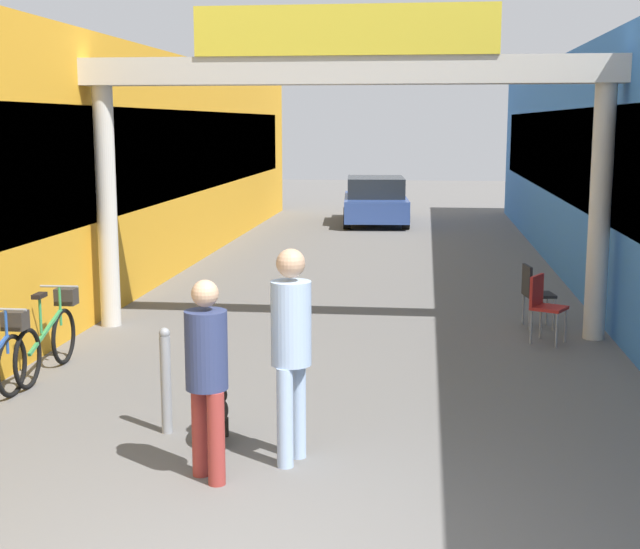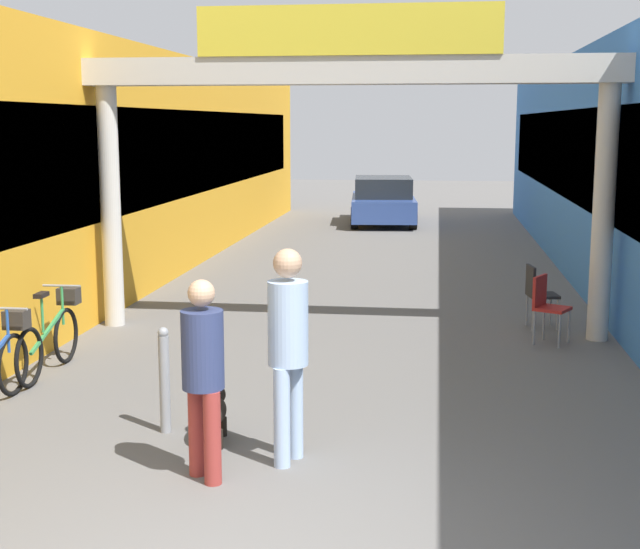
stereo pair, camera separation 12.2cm
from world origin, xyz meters
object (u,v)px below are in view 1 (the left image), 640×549
Objects in this scene: pedestrian_companion at (291,340)px; cafe_chair_black_farther at (534,290)px; bollard_post_metal at (166,380)px; cafe_chair_red_nearer at (544,302)px; bicycle_green_third at (50,336)px; parked_car_blue at (375,201)px; dog_on_leash at (215,411)px; pedestrian_with_dog at (207,368)px.

cafe_chair_black_farther is at bearing 64.07° from pedestrian_companion.
cafe_chair_red_nearer is at bearing 45.28° from bollard_post_metal.
pedestrian_companion is 1.09× the size of bicycle_green_third.
cafe_chair_black_farther is 13.24m from parked_car_blue.
bollard_post_metal is at bearing -93.02° from parked_car_blue.
pedestrian_companion is 6.04m from cafe_chair_black_farther.
pedestrian_companion is 2.07× the size of cafe_chair_black_farther.
bicycle_green_third is 2.63m from bollard_post_metal.
bollard_post_metal is at bearing 155.35° from pedestrian_companion.
bicycle_green_third reaches higher than cafe_chair_black_farther.
cafe_chair_red_nearer is at bearing -77.77° from parked_car_blue.
parked_car_blue reaches higher than bollard_post_metal.
bicycle_green_third is (-2.41, 1.97, 0.15)m from dog_on_leash.
dog_on_leash is at bearing -17.83° from bollard_post_metal.
cafe_chair_black_farther is 0.22× the size of parked_car_blue.
dog_on_leash is 0.73× the size of cafe_chair_black_farther.
pedestrian_with_dog is 2.54× the size of dog_on_leash.
pedestrian_with_dog is at bearing -80.10° from dog_on_leash.
bicycle_green_third reaches higher than dog_on_leash.
dog_on_leash is 5.36m from cafe_chair_red_nearer.
parked_car_blue is at bearing 102.23° from cafe_chair_red_nearer.
cafe_chair_black_farther is (3.39, 4.99, 0.25)m from dog_on_leash.
bicycle_green_third is 1.90× the size of cafe_chair_black_farther.
dog_on_leash is at bearing 99.90° from pedestrian_with_dog.
cafe_chair_black_farther is (-0.03, 0.87, 0.00)m from cafe_chair_red_nearer.
pedestrian_companion is at bearing -28.76° from dog_on_leash.
dog_on_leash is (-0.76, 0.42, -0.78)m from pedestrian_companion.
cafe_chair_red_nearer is 0.87m from cafe_chair_black_farther.
pedestrian_companion reaches higher than pedestrian_with_dog.
pedestrian_with_dog is 1.64× the size of bollard_post_metal.
parked_car_blue is (-2.98, 13.77, 0.10)m from cafe_chair_red_nearer.
dog_on_leash is 17.90m from parked_car_blue.
cafe_chair_red_nearer is at bearing 50.31° from dog_on_leash.
pedestrian_with_dog is 1.11m from dog_on_leash.
parked_car_blue is at bearing 88.61° from dog_on_leash.
dog_on_leash is 0.57m from bollard_post_metal.
pedestrian_companion is at bearing 37.07° from pedestrian_with_dog.
pedestrian_companion is 5.29m from cafe_chair_red_nearer.
bicycle_green_third is 1.68× the size of bollard_post_metal.
dog_on_leash is 0.16× the size of parked_car_blue.
pedestrian_companion reaches higher than cafe_chair_black_farther.
dog_on_leash is 0.65× the size of bollard_post_metal.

